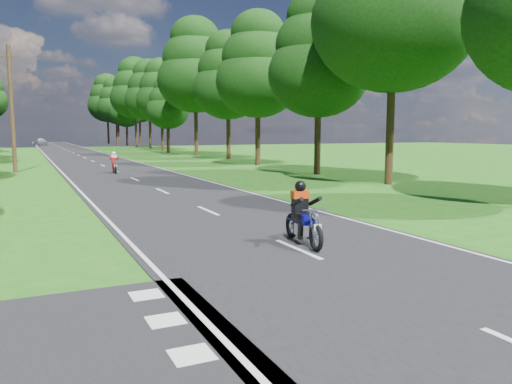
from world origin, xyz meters
TOP-DOWN VIEW (x-y plane):
  - ground at (0.00, 0.00)m, footprint 160.00×160.00m
  - main_road at (0.00, 50.00)m, footprint 7.00×140.00m
  - road_markings at (-0.14, 48.13)m, footprint 7.40×140.00m
  - treeline at (1.43, 60.06)m, footprint 40.00×115.35m
  - telegraph_pole at (-6.00, 28.00)m, footprint 1.20×0.26m
  - rider_near_blue at (0.37, 2.40)m, footprint 0.83×1.85m
  - rider_far_red at (-0.32, 24.63)m, footprint 0.65×1.66m
  - distant_car at (-2.50, 92.12)m, footprint 2.53×4.31m

SIDE VIEW (x-z plane):
  - ground at x=0.00m, z-range 0.00..0.00m
  - main_road at x=0.00m, z-range 0.00..0.02m
  - road_markings at x=-0.14m, z-range 0.02..0.03m
  - rider_far_red at x=-0.32m, z-range 0.02..1.38m
  - distant_car at x=-2.50m, z-range 0.02..1.40m
  - rider_near_blue at x=0.37m, z-range 0.02..1.51m
  - telegraph_pole at x=-6.00m, z-range 0.07..8.07m
  - treeline at x=1.43m, z-range 0.86..15.65m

